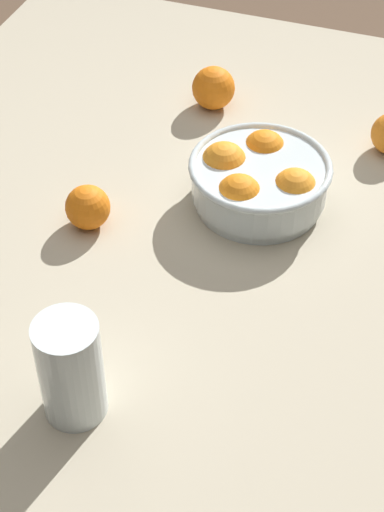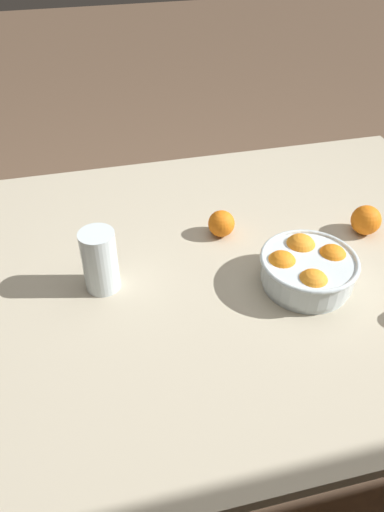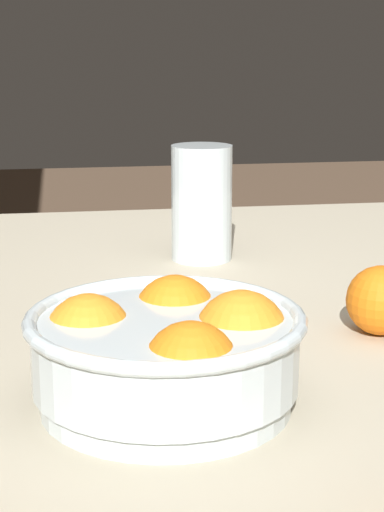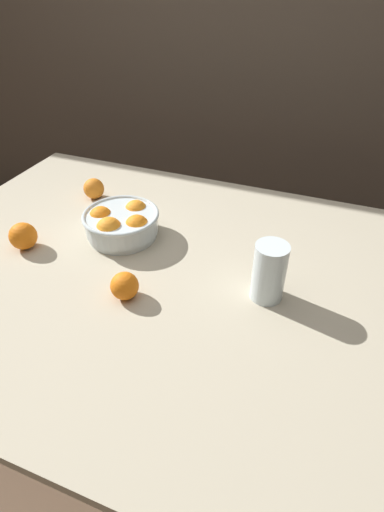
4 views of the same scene
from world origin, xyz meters
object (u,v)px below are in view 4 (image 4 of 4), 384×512
(orange_loose_front, at_px, (23,236))
(orange_loose_aside, at_px, (94,189))
(fruit_bowl, at_px, (121,223))
(orange_loose_near_bowl, at_px, (125,286))
(juice_glass, at_px, (269,275))

(orange_loose_front, bearing_deg, orange_loose_aside, 85.40)
(fruit_bowl, height_order, orange_loose_near_bowl, fruit_bowl)
(orange_loose_near_bowl, distance_m, orange_loose_aside, 0.55)
(orange_loose_near_bowl, bearing_deg, fruit_bowl, 120.67)
(juice_glass, height_order, orange_loose_front, juice_glass)
(orange_loose_aside, bearing_deg, fruit_bowl, -40.28)
(juice_glass, xyz_separation_m, orange_loose_near_bowl, (-0.34, -0.13, -0.03))
(orange_loose_front, bearing_deg, juice_glass, 4.04)
(fruit_bowl, distance_m, orange_loose_aside, 0.28)
(fruit_bowl, bearing_deg, orange_loose_front, -147.16)
(fruit_bowl, height_order, orange_loose_aside, fruit_bowl)
(juice_glass, height_order, orange_loose_aside, juice_glass)
(orange_loose_front, height_order, orange_loose_aside, orange_loose_front)
(orange_loose_front, relative_size, orange_loose_aside, 1.11)
(orange_loose_aside, bearing_deg, orange_loose_near_bowl, -49.74)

